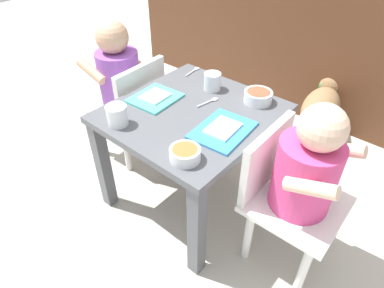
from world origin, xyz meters
The scene contains 14 objects.
ground_plane centered at (0.00, 0.00, 0.00)m, with size 7.00×7.00×0.00m, color #B2ADA3.
kitchen_cabinet_back centered at (0.00, 1.05, 0.46)m, with size 2.30×0.35×0.92m, color #56331E.
dining_table centered at (0.00, 0.00, 0.35)m, with size 0.53×0.56×0.43m.
seated_child_left centered at (-0.43, 0.03, 0.39)m, with size 0.29×0.29×0.64m.
seated_child_right centered at (0.43, 0.00, 0.39)m, with size 0.29×0.29×0.63m.
dog centered at (0.21, 0.76, 0.19)m, with size 0.23×0.45×0.29m.
food_tray_left centered at (-0.16, -0.03, 0.43)m, with size 0.16×0.18×0.02m.
food_tray_right centered at (0.16, -0.03, 0.43)m, with size 0.17×0.22×0.02m.
water_cup_left centered at (-0.13, -0.22, 0.46)m, with size 0.07×0.07×0.07m.
water_cup_right centered at (-0.04, 0.17, 0.46)m, with size 0.07×0.07×0.07m.
cereal_bowl_left_side centered at (0.14, 0.20, 0.45)m, with size 0.10×0.10×0.04m.
cereal_bowl_right_side centered at (0.16, -0.21, 0.45)m, with size 0.09×0.09×0.04m.
spoon_by_left_tray centered at (0.01, 0.09, 0.43)m, with size 0.03×0.10×0.01m.
spoon_by_right_tray centered at (-0.20, 0.24, 0.43)m, with size 0.03×0.10×0.01m.
Camera 1 is at (0.65, -0.75, 1.06)m, focal length 31.28 mm.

